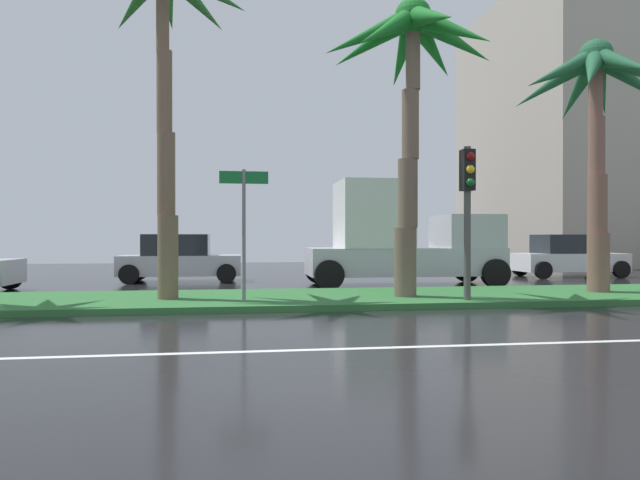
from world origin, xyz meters
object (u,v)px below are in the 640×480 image
(traffic_signal_median_right, at_px, (468,194))
(palm_tree_centre_left, at_px, (163,14))
(palm_tree_centre, at_px, (411,61))
(palm_tree_centre_right, at_px, (597,95))
(street_name_sign, at_px, (244,217))
(box_truck_lead, at_px, (401,239))
(car_in_traffic_second, at_px, (180,259))
(car_in_traffic_third, at_px, (568,257))

(traffic_signal_median_right, bearing_deg, palm_tree_centre_left, 167.69)
(palm_tree_centre, relative_size, traffic_signal_median_right, 2.05)
(palm_tree_centre, distance_m, palm_tree_centre_right, 5.50)
(traffic_signal_median_right, distance_m, street_name_sign, 5.21)
(box_truck_lead, bearing_deg, street_name_sign, -134.45)
(palm_tree_centre_left, xyz_separation_m, palm_tree_centre, (6.03, -0.61, -1.07))
(car_in_traffic_second, height_order, car_in_traffic_third, same)
(traffic_signal_median_right, distance_m, car_in_traffic_second, 11.37)
(car_in_traffic_second, bearing_deg, car_in_traffic_third, 1.10)
(box_truck_lead, bearing_deg, palm_tree_centre_left, -149.99)
(traffic_signal_median_right, bearing_deg, street_name_sign, 176.18)
(palm_tree_centre, distance_m, street_name_sign, 5.68)
(palm_tree_centre_left, bearing_deg, street_name_sign, -31.97)
(box_truck_lead, bearing_deg, car_in_traffic_third, 20.90)
(car_in_traffic_third, bearing_deg, palm_tree_centre, -139.33)
(street_name_sign, relative_size, box_truck_lead, 0.47)
(palm_tree_centre_left, height_order, traffic_signal_median_right, palm_tree_centre_left)
(palm_tree_centre_left, relative_size, street_name_sign, 2.83)
(palm_tree_centre_left, relative_size, traffic_signal_median_right, 2.37)
(palm_tree_centre, xyz_separation_m, traffic_signal_median_right, (1.07, -0.94, -3.34))
(traffic_signal_median_right, height_order, car_in_traffic_second, traffic_signal_median_right)
(palm_tree_centre, height_order, traffic_signal_median_right, palm_tree_centre)
(palm_tree_centre, bearing_deg, palm_tree_centre_left, 174.25)
(palm_tree_centre, relative_size, car_in_traffic_third, 1.71)
(palm_tree_centre_right, xyz_separation_m, traffic_signal_median_right, (-4.37, -1.61, -2.86))
(palm_tree_centre_right, xyz_separation_m, car_in_traffic_second, (-11.80, 6.80, -4.66))
(car_in_traffic_second, bearing_deg, street_name_sign, -74.33)
(box_truck_lead, bearing_deg, palm_tree_centre, -103.51)
(traffic_signal_median_right, height_order, car_in_traffic_third, traffic_signal_median_right)
(street_name_sign, distance_m, car_in_traffic_third, 15.62)
(palm_tree_centre_right, height_order, box_truck_lead, palm_tree_centre_right)
(palm_tree_centre_right, height_order, car_in_traffic_third, palm_tree_centre_right)
(car_in_traffic_second, bearing_deg, traffic_signal_median_right, -48.52)
(car_in_traffic_third, bearing_deg, traffic_signal_median_right, -132.46)
(box_truck_lead, height_order, car_in_traffic_third, box_truck_lead)
(palm_tree_centre_right, bearing_deg, palm_tree_centre, -173.02)
(car_in_traffic_second, bearing_deg, palm_tree_centre_right, -29.96)
(palm_tree_centre_right, distance_m, car_in_traffic_third, 9.22)
(car_in_traffic_second, height_order, box_truck_lead, box_truck_lead)
(box_truck_lead, bearing_deg, car_in_traffic_second, 160.09)
(palm_tree_centre, bearing_deg, car_in_traffic_third, 40.67)
(car_in_traffic_second, bearing_deg, palm_tree_centre, -49.56)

